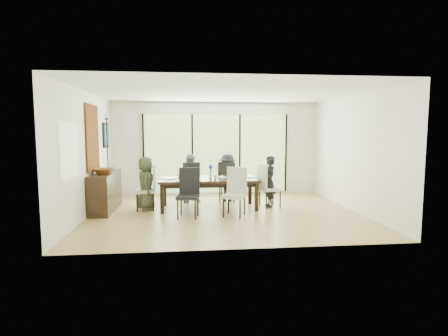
{
  "coord_description": "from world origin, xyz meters",
  "views": [
    {
      "loc": [
        -0.83,
        -7.77,
        1.83
      ],
      "look_at": [
        0.0,
        0.25,
        1.0
      ],
      "focal_mm": 28.0,
      "sensor_mm": 36.0,
      "label": 1
    }
  ],
  "objects": [
    {
      "name": "blinds_header",
      "position": [
        0.0,
        2.46,
        2.5
      ],
      "size": [
        4.4,
        0.06,
        0.28
      ],
      "primitive_type": "cube",
      "color": "white",
      "rests_on": "wall_back"
    },
    {
      "name": "hyacinth_blooms",
      "position": [
        -0.29,
        0.56,
        1.0
      ],
      "size": [
        0.11,
        0.11,
        0.11
      ],
      "primitive_type": "sphere",
      "color": "#4659B0",
      "rests_on": "table_top"
    },
    {
      "name": "wall_left",
      "position": [
        -3.01,
        0.0,
        1.35
      ],
      "size": [
        0.02,
        5.0,
        2.7
      ],
      "primitive_type": "cube",
      "color": "silver",
      "rests_on": "floor"
    },
    {
      "name": "chair_near_left",
      "position": [
        -0.84,
        -0.36,
        0.54
      ],
      "size": [
        0.52,
        0.52,
        1.07
      ],
      "primitive_type": null,
      "rotation": [
        0.0,
        0.0,
        -0.17
      ],
      "color": "black",
      "rests_on": "floor"
    },
    {
      "name": "sideboard",
      "position": [
        -2.76,
        0.52,
        0.44
      ],
      "size": [
        0.44,
        1.58,
        0.89
      ],
      "primitive_type": "cube",
      "color": "black",
      "rests_on": "floor"
    },
    {
      "name": "vase",
      "position": [
        -0.29,
        0.56,
        0.79
      ],
      "size": [
        0.08,
        0.08,
        0.12
      ],
      "primitive_type": "cylinder",
      "color": "silver",
      "rests_on": "table_top"
    },
    {
      "name": "hyacinth_stems",
      "position": [
        -0.29,
        0.56,
        0.91
      ],
      "size": [
        0.04,
        0.04,
        0.16
      ],
      "primitive_type": "cylinder",
      "color": "#337226",
      "rests_on": "table_top"
    },
    {
      "name": "art_canvas",
      "position": [
        -2.95,
        1.7,
        1.75
      ],
      "size": [
        0.01,
        0.45,
        0.55
      ],
      "primitive_type": "cube",
      "color": "#1A4753",
      "rests_on": "wall_left"
    },
    {
      "name": "placemat_left",
      "position": [
        -1.29,
        0.51,
        0.73
      ],
      "size": [
        0.43,
        0.31,
        0.01
      ],
      "primitive_type": "cube",
      "color": "#98B942",
      "rests_on": "table_top"
    },
    {
      "name": "foliage_left",
      "position": [
        -1.8,
        5.2,
        1.44
      ],
      "size": [
        3.2,
        3.2,
        3.2
      ],
      "primitive_type": "sphere",
      "color": "#14380F",
      "rests_on": "ground"
    },
    {
      "name": "table_leg_fr",
      "position": [
        0.74,
        0.08,
        0.34
      ],
      "size": [
        0.09,
        0.09,
        0.67
      ],
      "primitive_type": "cube",
      "color": "black",
      "rests_on": "floor"
    },
    {
      "name": "rail_top",
      "position": [
        0.0,
        4.2,
        0.55
      ],
      "size": [
        6.0,
        0.08,
        0.06
      ],
      "primitive_type": "cube",
      "color": "#502F22",
      "rests_on": "deck"
    },
    {
      "name": "wall_front",
      "position": [
        0.0,
        -2.51,
        1.35
      ],
      "size": [
        6.0,
        0.02,
        2.7
      ],
      "primitive_type": "cube",
      "color": "silver",
      "rests_on": "floor"
    },
    {
      "name": "mullion_a",
      "position": [
        -2.1,
        2.46,
        1.2
      ],
      "size": [
        0.05,
        0.04,
        2.3
      ],
      "primitive_type": "cube",
      "color": "black",
      "rests_on": "wall_back"
    },
    {
      "name": "platter_snacks",
      "position": [
        -0.89,
        0.21,
        0.77
      ],
      "size": [
        0.19,
        0.19,
        0.01
      ],
      "primitive_type": "cube",
      "color": "orange",
      "rests_on": "table_top"
    },
    {
      "name": "table_apron",
      "position": [
        -0.34,
        0.51,
        0.61
      ],
      "size": [
        2.14,
        0.88,
        0.1
      ],
      "primitive_type": "cube",
      "color": "black",
      "rests_on": "floor"
    },
    {
      "name": "candlestick_shaft",
      "position": [
        -2.76,
        0.87,
        1.53
      ],
      "size": [
        0.02,
        0.02,
        1.23
      ],
      "primitive_type": "cylinder",
      "color": "black",
      "rests_on": "sideboard"
    },
    {
      "name": "art_frame",
      "position": [
        -2.97,
        1.7,
        1.75
      ],
      "size": [
        0.03,
        0.55,
        0.65
      ],
      "primitive_type": "cube",
      "color": "black",
      "rests_on": "wall_left"
    },
    {
      "name": "candle",
      "position": [
        -2.76,
        0.87,
        2.2
      ],
      "size": [
        0.04,
        0.04,
        0.1
      ],
      "primitive_type": "cylinder",
      "color": "silver",
      "rests_on": "sideboard"
    },
    {
      "name": "chair_far_left",
      "position": [
        -0.79,
        1.36,
        0.54
      ],
      "size": [
        0.53,
        0.53,
        1.07
      ],
      "primitive_type": null,
      "rotation": [
        0.0,
        0.0,
        3.36
      ],
      "color": "black",
      "rests_on": "floor"
    },
    {
      "name": "deck",
      "position": [
        0.0,
        3.4,
        -0.05
      ],
      "size": [
        6.0,
        1.8,
        0.1
      ],
      "primitive_type": "cube",
      "color": "brown",
      "rests_on": "ground"
    },
    {
      "name": "wall_back",
      "position": [
        0.0,
        2.51,
        1.35
      ],
      "size": [
        6.0,
        0.02,
        2.7
      ],
      "primitive_type": "cube",
      "color": "silver",
      "rests_on": "floor"
    },
    {
      "name": "table_leg_fl",
      "position": [
        -1.42,
        0.08,
        0.34
      ],
      "size": [
        0.09,
        0.09,
        0.67
      ],
      "primitive_type": "cube",
      "color": "black",
      "rests_on": "floor"
    },
    {
      "name": "person_far_left",
      "position": [
        -0.79,
        1.34,
        0.63
      ],
      "size": [
        0.61,
        0.4,
        1.26
      ],
      "primitive_type": "imported",
      "rotation": [
        0.0,
        0.0,
        3.08
      ],
      "color": "#769AAB",
      "rests_on": "floor"
    },
    {
      "name": "floor",
      "position": [
        0.0,
        0.0,
        -0.01
      ],
      "size": [
        6.0,
        5.0,
        0.01
      ],
      "primitive_type": "cube",
      "color": "olive",
      "rests_on": "ground"
    },
    {
      "name": "placemat_far_r",
      "position": [
        0.21,
        0.91,
        0.73
      ],
      "size": [
        0.43,
        0.31,
        0.01
      ],
      "primitive_type": "cube",
      "color": "olive",
      "rests_on": "table_top"
    },
    {
      "name": "cup_a",
      "position": [
        -1.04,
        0.66,
        0.78
      ],
      "size": [
        0.16,
        0.16,
        0.09
      ],
      "primitive_type": "imported",
      "rotation": [
        0.0,
        0.0,
        0.47
      ],
      "color": "white",
      "rests_on": "table_top"
    },
    {
      "name": "foliage_mid",
      "position": [
        0.4,
        5.8,
        1.8
      ],
      "size": [
        4.0,
        4.0,
        4.0
      ],
      "primitive_type": "sphere",
      "color": "#14380F",
      "rests_on": "ground"
    },
    {
      "name": "chair_left_end",
      "position": [
        -1.84,
        0.51,
        0.54
      ],
      "size": [
        0.49,
        0.49,
        1.07
      ],
      "primitive_type": null,
      "rotation": [
        0.0,
        0.0,
        -1.48
      ],
      "color": "beige",
      "rests_on": "floor"
    },
    {
      "name": "mullion_b",
      "position": [
        -0.7,
        2.46,
        1.2
      ],
      "size": [
        0.05,
        0.04,
        2.3
      ],
      "primitive_type": "cube",
      "color": "black",
      "rests_on": "wall_back"
    },
    {
      "name": "cup_b",
      "position": [
        -0.19,
        0.41,
        0.78
      ],
      "size": [
        0.12,
        0.12,
        0.09
      ],
      "primitive_type": "imported",
      "rotation": [
        0.0,
        0.0,
        1.88
      ],
      "color": "white",
      "rests_on": "table_top"
    },
    {
      "name": "mullion_d",
      "position": [
        2.1,
        2.46,
        1.2
      ],
      "size": [
        0.05,
        0.04,
        2.3
      ],
      "primitive_type": "cube",
      "color": "black",
      "rests_on": "wall_back"
    },
    {
      "name": "person_left_end",
      "position": [
        -1.82,
        0.51,
        0.63
      ],
      "size": [
        0.39,
        0.6,
        1.26
      ],
      "primitive_type": "imported",
      "rotation": [
        0.0,
        0.0,
        1.61
      ],
      "color": "#3C452E",
      "rests_on": "floor"
    },
    {
      "name": "wall_right",
      "position": [
        3.01,
        0.0,
        1.35
      ],
      "size": [
        0.02,
        5.0,
        2.7
      ],
      "primitive_type": "cube",
      "color": "silver",
      "rests_on": "floor"
    },
    {
      "name": "chair_near_right",
      "position": [
        0.16,
        -0.36,
        0.54
      ],
      "size": [
        0.59,
        0.59,
        1.07
      ],
      "primitive_type": null,
      "rotation": [
        0.0,
        0.0,
        -0.42
      ],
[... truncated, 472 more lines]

